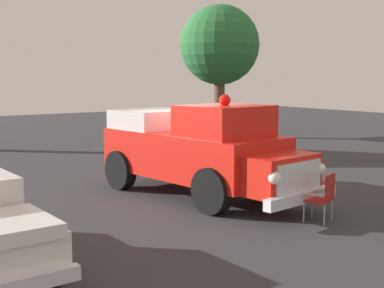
% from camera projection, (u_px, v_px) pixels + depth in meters
% --- Properties ---
extents(ground_plane, '(60.00, 60.00, 0.00)m').
position_uv_depth(ground_plane, '(192.00, 192.00, 13.80)').
color(ground_plane, '#333335').
extents(vintage_fire_truck, '(6.18, 3.00, 2.59)m').
position_uv_depth(vintage_fire_truck, '(198.00, 149.00, 13.20)').
color(vintage_fire_truck, black).
rests_on(vintage_fire_truck, ground).
extents(lawn_chair_by_car, '(0.64, 0.64, 1.02)m').
position_uv_depth(lawn_chair_by_car, '(324.00, 195.00, 10.83)').
color(lawn_chair_by_car, '#B7BABF').
rests_on(lawn_chair_by_car, ground).
extents(oak_tree_left, '(3.90, 3.90, 6.48)m').
position_uv_depth(oak_tree_left, '(220.00, 46.00, 25.74)').
color(oak_tree_left, brown).
rests_on(oak_tree_left, ground).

